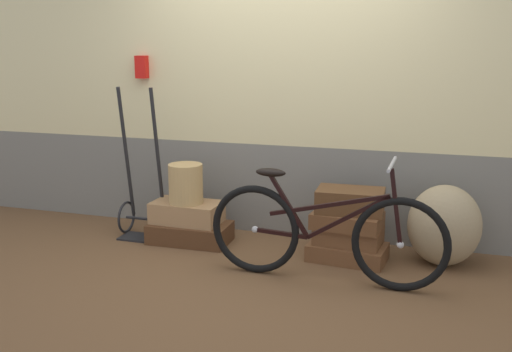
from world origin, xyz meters
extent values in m
cube|color=brown|center=(0.00, 0.00, -0.03)|extent=(9.14, 5.20, 0.06)
cube|color=slate|center=(0.00, 0.85, 0.40)|extent=(7.14, 0.20, 0.80)
cube|color=beige|center=(0.00, 0.85, 1.81)|extent=(7.14, 0.20, 2.03)
cube|color=red|center=(-1.30, 0.71, 1.45)|extent=(0.10, 0.08, 0.20)
cube|color=#4C2D19|center=(-0.70, 0.31, 0.08)|extent=(0.68, 0.39, 0.16)
cube|color=#9E754C|center=(-0.73, 0.34, 0.25)|extent=(0.59, 0.35, 0.18)
cube|color=brown|center=(0.65, 0.29, 0.06)|extent=(0.62, 0.42, 0.13)
cube|color=brown|center=(0.65, 0.30, 0.19)|extent=(0.53, 0.37, 0.13)
cube|color=brown|center=(0.64, 0.30, 0.32)|extent=(0.55, 0.39, 0.12)
cube|color=brown|center=(0.65, 0.32, 0.47)|extent=(0.52, 0.33, 0.18)
cylinder|color=tan|center=(-0.73, 0.32, 0.51)|extent=(0.29, 0.29, 0.33)
torus|color=black|center=(-1.34, 0.38, 0.14)|extent=(0.02, 0.29, 0.29)
torus|color=black|center=(-0.98, 0.38, 0.14)|extent=(0.02, 0.29, 0.29)
cylinder|color=black|center=(-1.16, 0.38, 0.14)|extent=(0.36, 0.02, 0.02)
cylinder|color=black|center=(-1.31, 0.38, 0.73)|extent=(0.03, 0.19, 1.16)
cylinder|color=black|center=(-1.01, 0.38, 0.73)|extent=(0.03, 0.19, 1.16)
cube|color=black|center=(-1.16, 0.27, 0.01)|extent=(0.32, 0.22, 0.02)
ellipsoid|color=#9E8966|center=(1.35, 0.41, 0.31)|extent=(0.55, 0.46, 0.62)
torus|color=black|center=(0.03, -0.17, 0.33)|extent=(0.66, 0.07, 0.66)
sphere|color=#B2B2B7|center=(0.03, -0.17, 0.33)|extent=(0.05, 0.05, 0.05)
torus|color=black|center=(1.07, -0.19, 0.33)|extent=(0.66, 0.07, 0.66)
sphere|color=#B2B2B7|center=(1.07, -0.19, 0.33)|extent=(0.05, 0.05, 0.05)
cube|color=black|center=(0.71, -0.18, 0.49)|extent=(0.57, 0.04, 0.37)
cube|color=black|center=(0.29, -0.17, 0.53)|extent=(0.30, 0.03, 0.45)
cube|color=black|center=(0.23, -0.17, 0.32)|extent=(0.39, 0.04, 0.04)
cube|color=black|center=(0.57, -0.18, 0.56)|extent=(0.84, 0.05, 0.23)
cube|color=black|center=(1.03, -0.19, 0.59)|extent=(0.11, 0.03, 0.52)
ellipsoid|color=black|center=(0.15, -0.17, 0.77)|extent=(0.22, 0.09, 0.06)
cylinder|color=#A5A5AD|center=(0.99, -0.19, 0.88)|extent=(0.03, 0.46, 0.02)
camera|label=1|loc=(1.24, -4.01, 1.65)|focal=40.68mm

